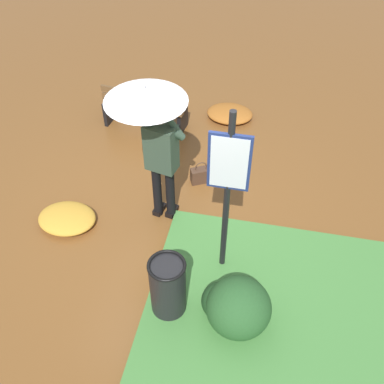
{
  "coord_description": "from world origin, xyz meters",
  "views": [
    {
      "loc": [
        -1.23,
        4.21,
        4.68
      ],
      "look_at": [
        -0.43,
        0.33,
        0.85
      ],
      "focal_mm": 43.05,
      "sensor_mm": 36.0,
      "label": 1
    }
  ],
  "objects_px": {
    "info_sign_post": "(228,181)",
    "person_with_umbrella": "(153,122)",
    "park_bench": "(144,107)",
    "handbag": "(201,175)",
    "trash_bin": "(168,287)"
  },
  "relations": [
    {
      "from": "handbag",
      "to": "park_bench",
      "type": "bearing_deg",
      "value": -44.51
    },
    {
      "from": "info_sign_post",
      "to": "handbag",
      "type": "height_order",
      "value": "info_sign_post"
    },
    {
      "from": "person_with_umbrella",
      "to": "handbag",
      "type": "relative_size",
      "value": 5.53
    },
    {
      "from": "info_sign_post",
      "to": "handbag",
      "type": "relative_size",
      "value": 6.22
    },
    {
      "from": "info_sign_post",
      "to": "person_with_umbrella",
      "type": "bearing_deg",
      "value": -35.12
    },
    {
      "from": "park_bench",
      "to": "info_sign_post",
      "type": "bearing_deg",
      "value": 123.4
    },
    {
      "from": "person_with_umbrella",
      "to": "trash_bin",
      "type": "bearing_deg",
      "value": 109.02
    },
    {
      "from": "park_bench",
      "to": "trash_bin",
      "type": "distance_m",
      "value": 3.59
    },
    {
      "from": "park_bench",
      "to": "person_with_umbrella",
      "type": "bearing_deg",
      "value": 111.06
    },
    {
      "from": "info_sign_post",
      "to": "trash_bin",
      "type": "distance_m",
      "value": 1.36
    },
    {
      "from": "person_with_umbrella",
      "to": "trash_bin",
      "type": "distance_m",
      "value": 1.89
    },
    {
      "from": "person_with_umbrella",
      "to": "info_sign_post",
      "type": "xyz_separation_m",
      "value": [
        -0.99,
        0.7,
        -0.11
      ]
    },
    {
      "from": "park_bench",
      "to": "trash_bin",
      "type": "bearing_deg",
      "value": 110.2
    },
    {
      "from": "person_with_umbrella",
      "to": "info_sign_post",
      "type": "bearing_deg",
      "value": 144.88
    },
    {
      "from": "person_with_umbrella",
      "to": "park_bench",
      "type": "distance_m",
      "value": 2.37
    }
  ]
}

